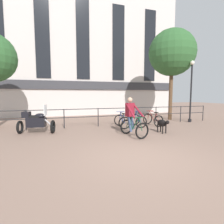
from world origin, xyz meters
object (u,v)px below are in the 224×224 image
(parked_motorcycle, at_px, (36,122))
(street_lamp, at_px, (191,88))
(parked_bicycle_mid_right, at_px, (153,119))
(parked_bicycle_near_lamp, at_px, (122,121))
(cyclist_with_bike, at_px, (132,119))
(parked_bicycle_mid_left, at_px, (138,120))
(dog, at_px, (162,123))

(parked_motorcycle, relative_size, street_lamp, 0.43)
(parked_motorcycle, relative_size, parked_bicycle_mid_right, 1.46)
(parked_bicycle_near_lamp, bearing_deg, parked_bicycle_mid_right, -174.43)
(cyclist_with_bike, distance_m, parked_bicycle_near_lamp, 2.08)
(parked_bicycle_mid_left, xyz_separation_m, street_lamp, (3.99, 0.41, 1.90))
(parked_motorcycle, xyz_separation_m, parked_bicycle_mid_left, (5.35, 0.25, -0.20))
(cyclist_with_bike, xyz_separation_m, parked_bicycle_near_lamp, (0.29, 2.01, -0.41))
(cyclist_with_bike, distance_m, parked_bicycle_mid_right, 3.04)
(parked_bicycle_near_lamp, height_order, street_lamp, street_lamp)
(cyclist_with_bike, relative_size, street_lamp, 0.43)
(parked_motorcycle, relative_size, parked_bicycle_near_lamp, 1.46)
(parked_bicycle_mid_right, bearing_deg, parked_motorcycle, -3.84)
(dog, xyz_separation_m, parked_bicycle_mid_right, (0.64, 1.93, -0.10))
(cyclist_with_bike, xyz_separation_m, parked_bicycle_mid_right, (2.25, 2.01, -0.41))
(parked_bicycle_mid_right, bearing_deg, parked_bicycle_near_lamp, -6.06)
(cyclist_with_bike, xyz_separation_m, parked_bicycle_mid_left, (1.27, 2.01, -0.41))
(parked_bicycle_near_lamp, xyz_separation_m, parked_bicycle_mid_left, (0.98, 0.00, -0.00))
(dog, bearing_deg, parked_bicycle_mid_left, 93.85)
(parked_bicycle_near_lamp, xyz_separation_m, street_lamp, (4.97, 0.41, 1.90))
(dog, distance_m, parked_bicycle_mid_right, 2.03)
(dog, bearing_deg, cyclist_with_bike, 177.02)
(cyclist_with_bike, height_order, parked_bicycle_mid_left, cyclist_with_bike)
(cyclist_with_bike, height_order, parked_bicycle_mid_right, cyclist_with_bike)
(dog, bearing_deg, parked_bicycle_near_lamp, 118.20)
(parked_motorcycle, distance_m, parked_bicycle_mid_right, 6.34)
(dog, relative_size, street_lamp, 0.24)
(dog, relative_size, parked_bicycle_near_lamp, 0.82)
(dog, relative_size, parked_motorcycle, 0.56)
(cyclist_with_bike, height_order, street_lamp, street_lamp)
(cyclist_with_bike, relative_size, parked_bicycle_mid_left, 1.45)
(parked_bicycle_mid_right, bearing_deg, dog, 65.54)
(cyclist_with_bike, bearing_deg, parked_bicycle_mid_left, 45.12)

